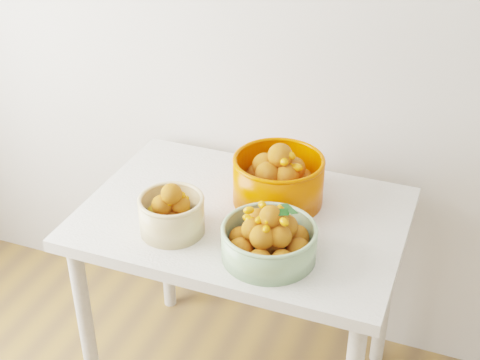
# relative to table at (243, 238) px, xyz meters

# --- Properties ---
(table) EXTENTS (1.00, 0.70, 0.75)m
(table) POSITION_rel_table_xyz_m (0.00, 0.00, 0.00)
(table) COLOR silver
(table) RESTS_ON ground
(bowl_cream) EXTENTS (0.24, 0.24, 0.17)m
(bowl_cream) POSITION_rel_table_xyz_m (-0.16, -0.17, 0.16)
(bowl_cream) COLOR #D5B883
(bowl_cream) RESTS_ON table
(bowl_green) EXTENTS (0.30, 0.30, 0.17)m
(bowl_green) POSITION_rel_table_xyz_m (0.15, -0.18, 0.16)
(bowl_green) COLOR #8AAE7F
(bowl_green) RESTS_ON table
(bowl_orange) EXTENTS (0.30, 0.30, 0.21)m
(bowl_orange) POSITION_rel_table_xyz_m (0.08, 0.11, 0.18)
(bowl_orange) COLOR #E64600
(bowl_orange) RESTS_ON table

